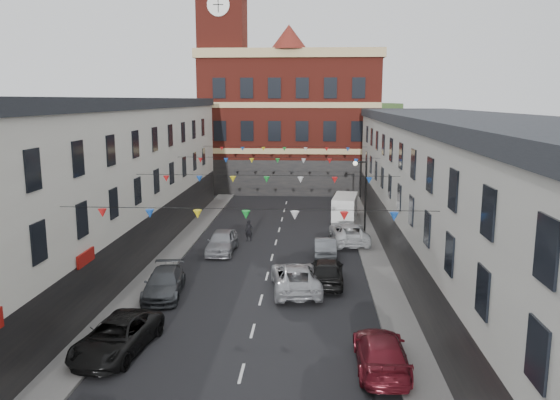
% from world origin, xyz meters
% --- Properties ---
extents(ground, '(160.00, 160.00, 0.00)m').
position_xyz_m(ground, '(0.00, 0.00, 0.00)').
color(ground, black).
rests_on(ground, ground).
extents(pavement_left, '(1.80, 64.00, 0.15)m').
position_xyz_m(pavement_left, '(-6.90, 2.00, 0.07)').
color(pavement_left, '#605E5B').
rests_on(pavement_left, ground).
extents(pavement_right, '(1.80, 64.00, 0.15)m').
position_xyz_m(pavement_right, '(6.90, 2.00, 0.07)').
color(pavement_right, '#605E5B').
rests_on(pavement_right, ground).
extents(terrace_left, '(8.40, 56.00, 10.70)m').
position_xyz_m(terrace_left, '(-11.78, 1.00, 5.35)').
color(terrace_left, silver).
rests_on(terrace_left, ground).
extents(terrace_right, '(8.40, 56.00, 9.70)m').
position_xyz_m(terrace_right, '(11.78, 1.00, 4.85)').
color(terrace_right, beige).
rests_on(terrace_right, ground).
extents(civic_building, '(20.60, 13.30, 18.50)m').
position_xyz_m(civic_building, '(0.00, 37.95, 8.14)').
color(civic_building, maroon).
rests_on(civic_building, ground).
extents(clock_tower, '(5.60, 5.60, 30.00)m').
position_xyz_m(clock_tower, '(-7.50, 35.00, 14.93)').
color(clock_tower, maroon).
rests_on(clock_tower, ground).
extents(distant_hill, '(40.00, 14.00, 10.00)m').
position_xyz_m(distant_hill, '(-4.00, 62.00, 5.00)').
color(distant_hill, '#2A4821').
rests_on(distant_hill, ground).
extents(street_lamp, '(1.10, 0.36, 6.00)m').
position_xyz_m(street_lamp, '(6.55, 14.00, 3.90)').
color(street_lamp, black).
rests_on(street_lamp, ground).
extents(car_left_c, '(3.06, 5.46, 1.44)m').
position_xyz_m(car_left_c, '(-5.50, -6.49, 0.72)').
color(car_left_c, black).
rests_on(car_left_c, ground).
extents(car_left_d, '(2.49, 5.01, 1.40)m').
position_xyz_m(car_left_d, '(-5.36, 0.39, 0.70)').
color(car_left_d, '#3E4146').
rests_on(car_left_d, ground).
extents(car_left_e, '(1.89, 4.66, 1.58)m').
position_xyz_m(car_left_e, '(-3.60, 9.08, 0.79)').
color(car_left_e, gray).
rests_on(car_left_e, ground).
extents(car_right_c, '(2.03, 4.93, 1.43)m').
position_xyz_m(car_right_c, '(5.50, -7.28, 0.71)').
color(car_right_c, maroon).
rests_on(car_right_c, ground).
extents(car_right_d, '(2.05, 4.78, 1.61)m').
position_xyz_m(car_right_d, '(3.60, 2.73, 0.80)').
color(car_right_d, black).
rests_on(car_right_d, ground).
extents(car_right_e, '(1.47, 4.11, 1.35)m').
position_xyz_m(car_right_e, '(3.60, 8.54, 0.68)').
color(car_right_e, '#55585D').
rests_on(car_right_e, ground).
extents(car_right_f, '(2.97, 5.72, 1.54)m').
position_xyz_m(car_right_f, '(5.46, 12.17, 0.77)').
color(car_right_f, silver).
rests_on(car_right_f, ground).
extents(moving_car, '(3.22, 5.81, 1.54)m').
position_xyz_m(moving_car, '(1.80, 1.61, 0.77)').
color(moving_car, '#AAACB1').
rests_on(moving_car, ground).
extents(white_van, '(2.58, 5.20, 2.21)m').
position_xyz_m(white_van, '(5.60, 20.06, 1.10)').
color(white_van, white).
rests_on(white_van, ground).
extents(pedestrian, '(0.66, 0.50, 1.61)m').
position_xyz_m(pedestrian, '(-2.07, 12.32, 0.80)').
color(pedestrian, black).
rests_on(pedestrian, ground).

